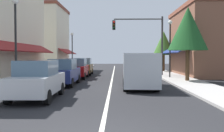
{
  "coord_description": "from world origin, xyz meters",
  "views": [
    {
      "loc": [
        0.4,
        -5.73,
        1.96
      ],
      "look_at": [
        0.04,
        13.12,
        1.21
      ],
      "focal_mm": 40.07,
      "sensor_mm": 36.0,
      "label": 1
    }
  ],
  "objects_px": {
    "parked_car_far_left": "(83,67)",
    "parked_car_third_left": "(77,69)",
    "van_in_lane": "(139,69)",
    "tree_right_near": "(188,29)",
    "traffic_signal_mast_arm": "(145,36)",
    "street_lamp_left_far": "(72,46)",
    "street_lamp_left_near": "(15,29)",
    "street_lamp_right_mid": "(170,40)",
    "parked_car_second_left": "(63,72)",
    "tree_right_far": "(164,43)",
    "parked_car_nearest_left": "(37,80)"
  },
  "relations": [
    {
      "from": "van_in_lane",
      "to": "street_lamp_left_near",
      "type": "bearing_deg",
      "value": -164.34
    },
    {
      "from": "parked_car_second_left",
      "to": "traffic_signal_mast_arm",
      "type": "relative_size",
      "value": 0.71
    },
    {
      "from": "traffic_signal_mast_arm",
      "to": "tree_right_near",
      "type": "bearing_deg",
      "value": -64.72
    },
    {
      "from": "parked_car_second_left",
      "to": "tree_right_near",
      "type": "xyz_separation_m",
      "value": [
        8.91,
        2.25,
        3.12
      ]
    },
    {
      "from": "street_lamp_left_near",
      "to": "parked_car_far_left",
      "type": "bearing_deg",
      "value": 80.2
    },
    {
      "from": "parked_car_third_left",
      "to": "street_lamp_right_mid",
      "type": "distance_m",
      "value": 8.5
    },
    {
      "from": "street_lamp_left_far",
      "to": "tree_right_far",
      "type": "distance_m",
      "value": 11.23
    },
    {
      "from": "traffic_signal_mast_arm",
      "to": "street_lamp_left_near",
      "type": "xyz_separation_m",
      "value": [
        -8.27,
        -10.72,
        -0.51
      ]
    },
    {
      "from": "tree_right_far",
      "to": "tree_right_near",
      "type": "bearing_deg",
      "value": -92.27
    },
    {
      "from": "street_lamp_right_mid",
      "to": "street_lamp_left_far",
      "type": "bearing_deg",
      "value": 140.46
    },
    {
      "from": "street_lamp_left_far",
      "to": "tree_right_near",
      "type": "relative_size",
      "value": 0.85
    },
    {
      "from": "street_lamp_left_near",
      "to": "street_lamp_right_mid",
      "type": "bearing_deg",
      "value": 39.06
    },
    {
      "from": "street_lamp_left_far",
      "to": "tree_right_near",
      "type": "xyz_separation_m",
      "value": [
        10.71,
        -11.28,
        0.76
      ]
    },
    {
      "from": "parked_car_nearest_left",
      "to": "tree_right_far",
      "type": "distance_m",
      "value": 22.06
    },
    {
      "from": "parked_car_nearest_left",
      "to": "parked_car_far_left",
      "type": "distance_m",
      "value": 14.48
    },
    {
      "from": "street_lamp_left_near",
      "to": "parked_car_third_left",
      "type": "bearing_deg",
      "value": 75.71
    },
    {
      "from": "parked_car_far_left",
      "to": "traffic_signal_mast_arm",
      "type": "relative_size",
      "value": 0.72
    },
    {
      "from": "parked_car_nearest_left",
      "to": "van_in_lane",
      "type": "xyz_separation_m",
      "value": [
        4.99,
        4.15,
        0.27
      ]
    },
    {
      "from": "parked_car_second_left",
      "to": "traffic_signal_mast_arm",
      "type": "distance_m",
      "value": 10.44
    },
    {
      "from": "parked_car_nearest_left",
      "to": "tree_right_near",
      "type": "relative_size",
      "value": 0.73
    },
    {
      "from": "parked_car_far_left",
      "to": "parked_car_third_left",
      "type": "bearing_deg",
      "value": -92.04
    },
    {
      "from": "street_lamp_left_near",
      "to": "street_lamp_right_mid",
      "type": "distance_m",
      "value": 13.1
    },
    {
      "from": "tree_right_near",
      "to": "parked_car_nearest_left",
      "type": "bearing_deg",
      "value": -139.46
    },
    {
      "from": "van_in_lane",
      "to": "tree_right_far",
      "type": "height_order",
      "value": "tree_right_far"
    },
    {
      "from": "parked_car_third_left",
      "to": "tree_right_near",
      "type": "relative_size",
      "value": 0.73
    },
    {
      "from": "van_in_lane",
      "to": "parked_car_far_left",
      "type": "bearing_deg",
      "value": 116.36
    },
    {
      "from": "parked_car_second_left",
      "to": "tree_right_far",
      "type": "distance_m",
      "value": 17.4
    },
    {
      "from": "parked_car_nearest_left",
      "to": "street_lamp_left_far",
      "type": "bearing_deg",
      "value": 94.22
    },
    {
      "from": "van_in_lane",
      "to": "tree_right_near",
      "type": "xyz_separation_m",
      "value": [
        3.92,
        3.48,
        2.85
      ]
    },
    {
      "from": "traffic_signal_mast_arm",
      "to": "street_lamp_left_far",
      "type": "bearing_deg",
      "value": 144.41
    },
    {
      "from": "street_lamp_right_mid",
      "to": "parked_car_far_left",
      "type": "bearing_deg",
      "value": 154.55
    },
    {
      "from": "parked_car_third_left",
      "to": "parked_car_far_left",
      "type": "relative_size",
      "value": 0.99
    },
    {
      "from": "parked_car_nearest_left",
      "to": "tree_right_near",
      "type": "bearing_deg",
      "value": 39.36
    },
    {
      "from": "parked_car_third_left",
      "to": "tree_right_near",
      "type": "distance_m",
      "value": 9.75
    },
    {
      "from": "parked_car_nearest_left",
      "to": "street_lamp_right_mid",
      "type": "relative_size",
      "value": 0.82
    },
    {
      "from": "van_in_lane",
      "to": "traffic_signal_mast_arm",
      "type": "bearing_deg",
      "value": 82.7
    },
    {
      "from": "parked_car_far_left",
      "to": "tree_right_far",
      "type": "relative_size",
      "value": 0.83
    },
    {
      "from": "parked_car_nearest_left",
      "to": "parked_car_second_left",
      "type": "distance_m",
      "value": 5.38
    },
    {
      "from": "parked_car_far_left",
      "to": "tree_right_far",
      "type": "xyz_separation_m",
      "value": [
        9.24,
        5.31,
        2.66
      ]
    },
    {
      "from": "parked_car_far_left",
      "to": "van_in_lane",
      "type": "height_order",
      "value": "van_in_lane"
    },
    {
      "from": "street_lamp_left_near",
      "to": "tree_right_near",
      "type": "height_order",
      "value": "tree_right_near"
    },
    {
      "from": "parked_car_far_left",
      "to": "street_lamp_right_mid",
      "type": "distance_m",
      "value": 9.3
    },
    {
      "from": "parked_car_second_left",
      "to": "parked_car_third_left",
      "type": "height_order",
      "value": "same"
    },
    {
      "from": "van_in_lane",
      "to": "street_lamp_left_far",
      "type": "distance_m",
      "value": 16.37
    },
    {
      "from": "parked_car_nearest_left",
      "to": "parked_car_third_left",
      "type": "relative_size",
      "value": 1.0
    },
    {
      "from": "parked_car_third_left",
      "to": "parked_car_far_left",
      "type": "xyz_separation_m",
      "value": [
        0.04,
        4.04,
        0.0
      ]
    },
    {
      "from": "street_lamp_left_near",
      "to": "tree_right_far",
      "type": "xyz_separation_m",
      "value": [
        11.33,
        17.41,
        0.1
      ]
    },
    {
      "from": "street_lamp_right_mid",
      "to": "tree_right_near",
      "type": "bearing_deg",
      "value": -77.26
    },
    {
      "from": "van_in_lane",
      "to": "street_lamp_left_near",
      "type": "distance_m",
      "value": 7.51
    },
    {
      "from": "traffic_signal_mast_arm",
      "to": "street_lamp_left_far",
      "type": "height_order",
      "value": "traffic_signal_mast_arm"
    }
  ]
}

